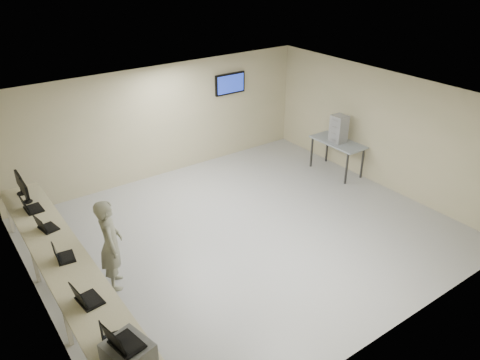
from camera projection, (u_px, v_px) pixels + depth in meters
room at (246, 170)px, 9.11m from camera, size 8.01×7.01×2.81m
workbench at (65, 262)px, 7.46m from camera, size 0.76×6.00×0.90m
laptop_on_box at (121, 342)px, 5.10m from camera, size 0.38×0.42×0.30m
laptop_0 at (112, 341)px, 5.79m from camera, size 0.41×0.46×0.31m
laptop_1 at (85, 298)px, 6.48m from camera, size 0.37×0.43×0.31m
laptop_2 at (62, 256)px, 7.37m from camera, size 0.34×0.39×0.28m
laptop_3 at (45, 226)px, 8.14m from camera, size 0.35×0.40×0.28m
laptop_4 at (30, 207)px, 8.71m from camera, size 0.34×0.41×0.31m
monitor_near at (25, 190)px, 8.91m from camera, size 0.19×0.43×0.43m
monitor_far at (19, 182)px, 9.21m from camera, size 0.20×0.45×0.44m
soldier at (111, 244)px, 7.87m from camera, size 0.58×0.71×1.68m
side_table at (338, 144)px, 11.88m from camera, size 0.67×1.44×0.86m
storage_bins at (339, 129)px, 11.68m from camera, size 0.33×0.36×0.69m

